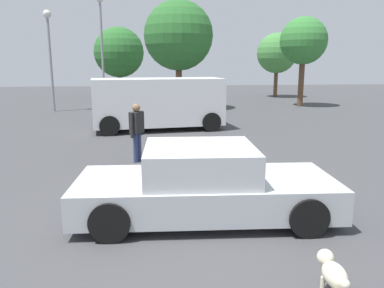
{
  "coord_description": "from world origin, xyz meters",
  "views": [
    {
      "loc": [
        -0.73,
        -6.19,
        2.69
      ],
      "look_at": [
        0.25,
        2.11,
        0.9
      ],
      "focal_mm": 35.57,
      "sensor_mm": 36.0,
      "label": 1
    }
  ],
  "objects_px": {
    "sedan_foreground": "(204,185)",
    "light_post_mid": "(49,42)",
    "light_post_near": "(101,32)",
    "dog": "(333,272)",
    "pedestrian": "(137,128)",
    "van_white": "(158,102)"
  },
  "relations": [
    {
      "from": "sedan_foreground",
      "to": "van_white",
      "type": "xyz_separation_m",
      "value": [
        -0.53,
        9.22,
        0.54
      ]
    },
    {
      "from": "sedan_foreground",
      "to": "light_post_mid",
      "type": "relative_size",
      "value": 0.84
    },
    {
      "from": "light_post_near",
      "to": "light_post_mid",
      "type": "height_order",
      "value": "light_post_near"
    },
    {
      "from": "van_white",
      "to": "light_post_mid",
      "type": "bearing_deg",
      "value": -56.73
    },
    {
      "from": "light_post_mid",
      "to": "light_post_near",
      "type": "bearing_deg",
      "value": 35.62
    },
    {
      "from": "sedan_foreground",
      "to": "light_post_mid",
      "type": "xyz_separation_m",
      "value": [
        -6.19,
        15.92,
        3.21
      ]
    },
    {
      "from": "light_post_mid",
      "to": "sedan_foreground",
      "type": "bearing_deg",
      "value": -68.74
    },
    {
      "from": "sedan_foreground",
      "to": "pedestrian",
      "type": "relative_size",
      "value": 2.84
    },
    {
      "from": "pedestrian",
      "to": "light_post_mid",
      "type": "bearing_deg",
      "value": 143.73
    },
    {
      "from": "van_white",
      "to": "dog",
      "type": "bearing_deg",
      "value": 91.31
    },
    {
      "from": "sedan_foreground",
      "to": "van_white",
      "type": "height_order",
      "value": "van_white"
    },
    {
      "from": "light_post_mid",
      "to": "dog",
      "type": "bearing_deg",
      "value": -68.17
    },
    {
      "from": "light_post_near",
      "to": "sedan_foreground",
      "type": "bearing_deg",
      "value": -78.64
    },
    {
      "from": "dog",
      "to": "light_post_mid",
      "type": "xyz_separation_m",
      "value": [
        -7.36,
        18.38,
        3.52
      ]
    },
    {
      "from": "dog",
      "to": "pedestrian",
      "type": "bearing_deg",
      "value": 23.47
    },
    {
      "from": "dog",
      "to": "light_post_near",
      "type": "xyz_separation_m",
      "value": [
        -4.74,
        20.25,
        4.19
      ]
    },
    {
      "from": "pedestrian",
      "to": "light_post_mid",
      "type": "relative_size",
      "value": 0.29
    },
    {
      "from": "dog",
      "to": "light_post_mid",
      "type": "bearing_deg",
      "value": 24.88
    },
    {
      "from": "light_post_near",
      "to": "van_white",
      "type": "bearing_deg",
      "value": -70.43
    },
    {
      "from": "sedan_foreground",
      "to": "light_post_near",
      "type": "bearing_deg",
      "value": 104.87
    },
    {
      "from": "sedan_foreground",
      "to": "pedestrian",
      "type": "distance_m",
      "value": 4.25
    },
    {
      "from": "pedestrian",
      "to": "light_post_near",
      "type": "distance_m",
      "value": 14.38
    }
  ]
}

